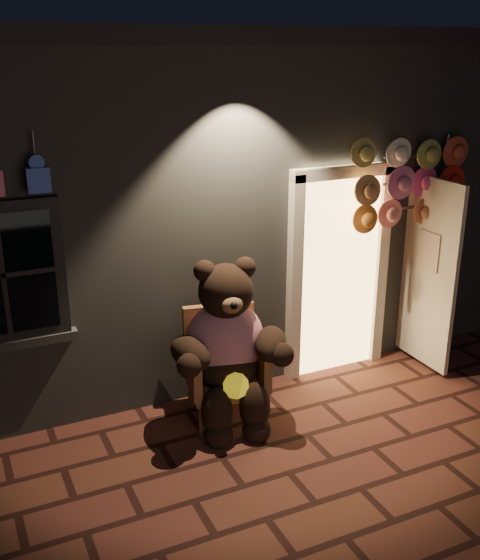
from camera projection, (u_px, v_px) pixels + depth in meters
ground at (289, 473)px, 5.36m from camera, size 60.00×60.00×0.00m
shop_building at (138, 178)px, 8.17m from camera, size 7.30×5.95×3.51m
wicker_armchair at (224, 364)px, 6.08m from camera, size 0.80×0.75×1.02m
teddy_bear at (228, 347)px, 5.88m from camera, size 1.14×0.98×1.60m
hat_rack at (408, 184)px, 6.58m from camera, size 1.50×0.22×2.45m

